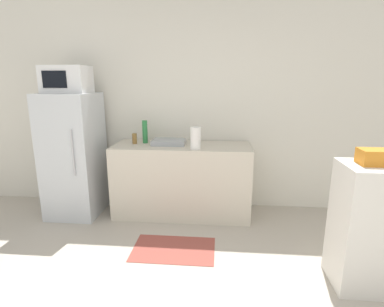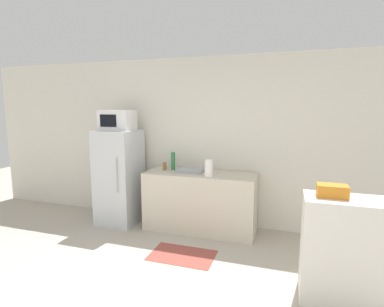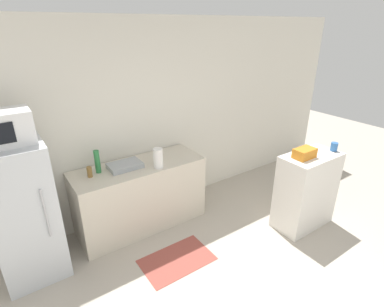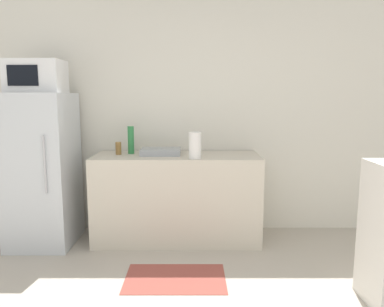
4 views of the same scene
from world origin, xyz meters
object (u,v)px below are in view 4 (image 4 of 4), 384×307
(refrigerator, at_px, (41,170))
(bottle_short, at_px, (118,148))
(bottle_tall, at_px, (130,140))
(paper_towel_roll, at_px, (194,145))
(microwave, at_px, (35,76))

(refrigerator, distance_m, bottle_short, 0.76)
(bottle_tall, height_order, paper_towel_roll, bottle_tall)
(bottle_short, bearing_deg, bottle_tall, 25.36)
(paper_towel_roll, bearing_deg, bottle_tall, 156.05)
(bottle_short, distance_m, paper_towel_roll, 0.80)
(bottle_short, height_order, paper_towel_roll, paper_towel_roll)
(refrigerator, xyz_separation_m, bottle_tall, (0.85, 0.18, 0.27))
(bottle_short, relative_size, paper_towel_roll, 0.51)
(bottle_short, bearing_deg, refrigerator, -170.41)
(bottle_short, bearing_deg, microwave, -170.32)
(refrigerator, bearing_deg, bottle_short, 9.59)
(microwave, bearing_deg, paper_towel_roll, -4.11)
(microwave, xyz_separation_m, bottle_short, (0.73, 0.12, -0.70))
(refrigerator, height_order, bottle_tall, refrigerator)
(microwave, height_order, bottle_short, microwave)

